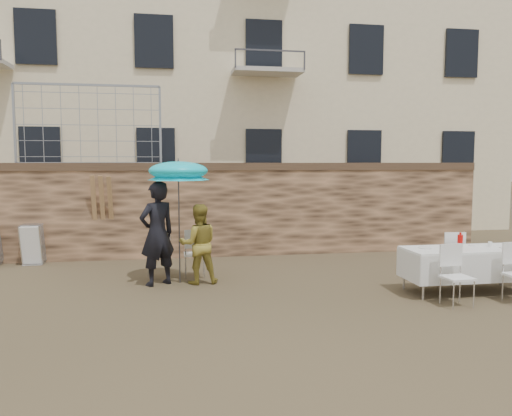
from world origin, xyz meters
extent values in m
plane|color=brown|center=(0.00, 0.00, 0.00)|extent=(80.00, 80.00, 0.00)
cube|color=brown|center=(0.00, 5.00, 1.10)|extent=(13.00, 0.50, 2.20)
cube|color=beige|center=(0.00, 12.00, 7.50)|extent=(20.00, 8.00, 15.00)
imported|color=black|center=(-1.43, 2.23, 0.96)|extent=(0.83, 0.76, 1.91)
imported|color=gold|center=(-0.68, 2.23, 0.74)|extent=(0.76, 0.61, 1.48)
cylinder|color=#3F3F44|center=(-1.03, 2.33, 0.96)|extent=(0.03, 0.03, 1.93)
cone|color=#09CBE1|center=(-1.03, 2.33, 2.04)|extent=(1.14, 1.14, 0.22)
cube|color=silver|center=(3.85, 0.83, 0.75)|extent=(2.10, 0.85, 0.05)
cylinder|color=silver|center=(2.90, 0.48, 0.37)|extent=(0.04, 0.04, 0.74)
cylinder|color=silver|center=(2.90, 1.17, 0.37)|extent=(0.04, 0.04, 0.74)
cylinder|color=silver|center=(4.80, 1.17, 0.37)|extent=(0.04, 0.04, 0.74)
cylinder|color=red|center=(3.65, 0.68, 0.91)|extent=(0.09, 0.09, 0.26)
camera|label=1|loc=(-1.14, -6.97, 2.26)|focal=35.00mm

